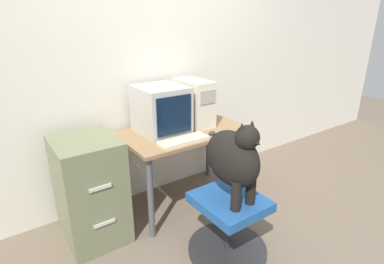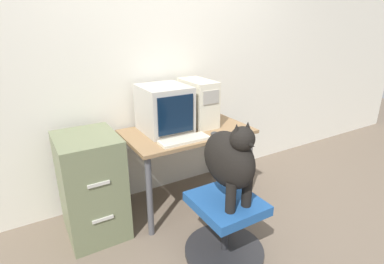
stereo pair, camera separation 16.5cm
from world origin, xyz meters
name	(u,v)px [view 2 (the right image)]	position (x,y,z in m)	size (l,w,h in m)	color
ground_plane	(206,217)	(0.00, 0.00, 0.00)	(12.00, 12.00, 0.00)	#6B5B4C
wall_back	(166,61)	(0.00, 0.73, 1.30)	(8.00, 0.05, 2.60)	silver
desk	(187,140)	(0.00, 0.33, 0.63)	(1.12, 0.67, 0.73)	olive
crt_monitor	(164,109)	(-0.18, 0.42, 0.94)	(0.39, 0.44, 0.41)	#B7B2A8
pc_tower	(198,103)	(0.17, 0.43, 0.94)	(0.22, 0.43, 0.42)	beige
keyboard	(184,140)	(-0.16, 0.11, 0.75)	(0.42, 0.15, 0.03)	beige
computer_mouse	(214,134)	(0.13, 0.09, 0.75)	(0.06, 0.05, 0.04)	#333333
office_chair	(225,227)	(-0.13, -0.43, 0.23)	(0.60, 0.60, 0.47)	#262628
dog	(230,159)	(-0.13, -0.45, 0.79)	(0.25, 0.47, 0.60)	black
filing_cabinet	(92,186)	(-0.88, 0.34, 0.42)	(0.45, 0.55, 0.84)	#6B7251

